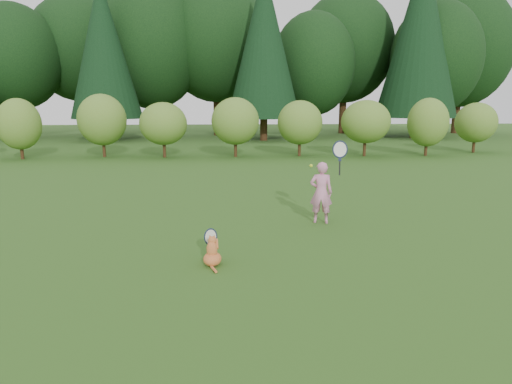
{
  "coord_description": "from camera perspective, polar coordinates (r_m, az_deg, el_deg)",
  "views": [
    {
      "loc": [
        -0.38,
        -7.08,
        2.28
      ],
      "look_at": [
        0.2,
        0.8,
        0.7
      ],
      "focal_mm": 30.0,
      "sensor_mm": 36.0,
      "label": 1
    }
  ],
  "objects": [
    {
      "name": "ground",
      "position": [
        7.45,
        -1.09,
        -6.52
      ],
      "size": [
        100.0,
        100.0,
        0.0
      ],
      "primitive_type": "plane",
      "color": "#1E5016",
      "rests_on": "ground"
    },
    {
      "name": "shrub_row",
      "position": [
        20.1,
        -3.16,
        8.78
      ],
      "size": [
        28.0,
        3.0,
        2.8
      ],
      "primitive_type": null,
      "color": "olive",
      "rests_on": "ground"
    },
    {
      "name": "woodland_backdrop",
      "position": [
        30.53,
        -3.69,
        21.13
      ],
      "size": [
        48.0,
        10.0,
        15.0
      ],
      "primitive_type": null,
      "color": "black",
      "rests_on": "ground"
    },
    {
      "name": "child",
      "position": [
        8.53,
        8.76,
        0.11
      ],
      "size": [
        0.71,
        0.45,
        1.84
      ],
      "rotation": [
        0.0,
        0.0,
        2.91
      ],
      "color": "pink",
      "rests_on": "ground"
    },
    {
      "name": "cat",
      "position": [
        6.33,
        -5.87,
        -7.64
      ],
      "size": [
        0.36,
        0.61,
        0.62
      ],
      "rotation": [
        0.0,
        0.0,
        -0.14
      ],
      "color": "#CE5127",
      "rests_on": "ground"
    },
    {
      "name": "tennis_ball",
      "position": [
        9.05,
        7.35,
        3.5
      ],
      "size": [
        0.07,
        0.07,
        0.07
      ],
      "color": "#C7E31A",
      "rests_on": "ground"
    }
  ]
}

